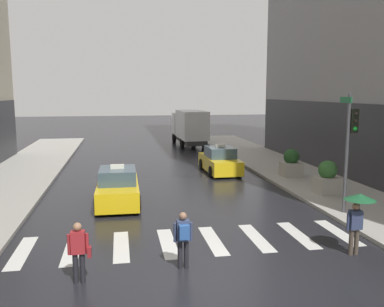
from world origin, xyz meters
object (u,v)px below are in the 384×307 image
pedestrian_with_umbrella (358,207)px  planter_near_corner (327,179)px  taxi_second (220,161)px  pedestrian_with_backpack (183,236)px  box_truck (190,127)px  pedestrian_with_handbag (79,249)px  planter_mid_block (291,164)px  taxi_lead (118,188)px  traffic_light_pole (350,136)px

pedestrian_with_umbrella → planter_near_corner: 7.44m
taxi_second → pedestrian_with_backpack: size_ratio=2.77×
box_truck → pedestrian_with_handbag: box_truck is taller
planter_near_corner → planter_mid_block: size_ratio=1.00×
taxi_second → taxi_lead: bearing=-134.9°
planter_mid_block → taxi_second: bearing=144.8°
traffic_light_pole → planter_mid_block: size_ratio=3.00×
box_truck → pedestrian_with_backpack: size_ratio=4.60×
traffic_light_pole → taxi_second: size_ratio=1.05×
taxi_second → box_truck: bearing=88.7°
taxi_lead → pedestrian_with_umbrella: size_ratio=2.35×
taxi_second → pedestrian_with_backpack: bearing=-107.9°
traffic_light_pole → pedestrian_with_backpack: size_ratio=2.91×
planter_near_corner → planter_mid_block: bearing=90.5°
pedestrian_with_umbrella → pedestrian_with_handbag: size_ratio=1.18×
taxi_second → planter_near_corner: (3.68, -6.76, 0.15)m
taxi_lead → pedestrian_with_backpack: 7.68m
planter_near_corner → taxi_second: bearing=118.5°
traffic_light_pole → box_truck: (-2.60, 22.66, -1.41)m
traffic_light_pole → taxi_second: bearing=106.3°
box_truck → planter_mid_block: size_ratio=4.75×
traffic_light_pole → pedestrian_with_umbrella: size_ratio=2.47×
traffic_light_pole → box_truck: size_ratio=0.63×
traffic_light_pole → taxi_lead: traffic_light_pole is taller
traffic_light_pole → planter_mid_block: (0.76, 7.28, -2.38)m
taxi_lead → pedestrian_with_backpack: size_ratio=2.76×
planter_near_corner → planter_mid_block: 4.20m
traffic_light_pole → pedestrian_with_handbag: size_ratio=2.91×
box_truck → pedestrian_with_handbag: (-7.57, -26.97, -0.92)m
taxi_lead → box_truck: bearing=71.0°
traffic_light_pole → box_truck: bearing=96.5°
planter_near_corner → planter_mid_block: (-0.03, 4.20, 0.00)m
box_truck → planter_mid_block: box_truck is taller
planter_near_corner → taxi_lead: bearing=177.4°
pedestrian_with_backpack → planter_near_corner: size_ratio=1.03×
taxi_second → pedestrian_with_handbag: size_ratio=2.77×
box_truck → pedestrian_with_backpack: bearing=-100.1°
pedestrian_with_umbrella → pedestrian_with_backpack: 5.47m
box_truck → planter_mid_block: 15.77m
taxi_second → pedestrian_with_umbrella: size_ratio=2.35×
pedestrian_with_backpack → planter_near_corner: planter_near_corner is taller
traffic_light_pole → taxi_lead: 10.15m
traffic_light_pole → planter_mid_block: 7.70m
box_truck → planter_near_corner: 19.89m
pedestrian_with_handbag → box_truck: bearing=74.3°
planter_near_corner → box_truck: bearing=99.8°
pedestrian_with_umbrella → planter_near_corner: size_ratio=1.21×
box_truck → planter_near_corner: (3.39, -19.57, -0.98)m
pedestrian_with_backpack → pedestrian_with_umbrella: bearing=1.0°
pedestrian_with_backpack → planter_near_corner: bearing=40.7°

